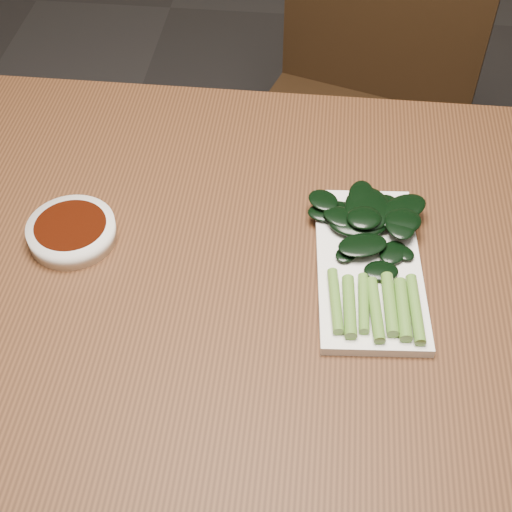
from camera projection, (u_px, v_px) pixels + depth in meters
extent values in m
plane|color=#2B2929|center=(255.00, 500.00, 1.51)|extent=(6.00, 6.00, 0.00)
cube|color=#4A2915|center=(254.00, 278.00, 0.96)|extent=(1.40, 0.80, 0.04)
cube|color=black|center=(345.00, 149.00, 1.61)|extent=(0.58, 0.58, 0.04)
cylinder|color=black|center=(229.00, 251.00, 1.71)|extent=(0.04, 0.04, 0.41)
cylinder|color=black|center=(392.00, 303.00, 1.60)|extent=(0.04, 0.04, 0.41)
cylinder|color=black|center=(291.00, 151.00, 1.96)|extent=(0.04, 0.04, 0.41)
cylinder|color=black|center=(436.00, 191.00, 1.85)|extent=(0.04, 0.04, 0.41)
cube|color=black|center=(386.00, 7.00, 1.56)|extent=(0.45, 0.17, 0.44)
cylinder|color=white|center=(72.00, 232.00, 0.98)|extent=(0.12, 0.12, 0.03)
cylinder|color=#330E04|center=(70.00, 226.00, 0.97)|extent=(0.10, 0.10, 0.00)
cube|color=white|center=(369.00, 266.00, 0.94)|extent=(0.16, 0.29, 0.01)
cylinder|color=#5A8A2F|center=(335.00, 301.00, 0.89)|extent=(0.02, 0.10, 0.01)
cylinder|color=#5A8A2F|center=(349.00, 306.00, 0.88)|extent=(0.02, 0.09, 0.02)
cylinder|color=#5A8A2F|center=(364.00, 303.00, 0.88)|extent=(0.02, 0.09, 0.01)
cylinder|color=#5A8A2F|center=(375.00, 309.00, 0.88)|extent=(0.02, 0.10, 0.01)
cylinder|color=#5A8A2F|center=(390.00, 304.00, 0.88)|extent=(0.02, 0.09, 0.02)
cylinder|color=#5A8A2F|center=(403.00, 309.00, 0.88)|extent=(0.02, 0.09, 0.02)
cylinder|color=#5A8A2F|center=(415.00, 309.00, 0.88)|extent=(0.02, 0.10, 0.01)
ellipsoid|color=black|center=(400.00, 225.00, 0.96)|extent=(0.05, 0.06, 0.01)
ellipsoid|color=black|center=(358.00, 222.00, 0.97)|extent=(0.09, 0.06, 0.02)
ellipsoid|color=black|center=(388.00, 218.00, 0.97)|extent=(0.06, 0.06, 0.01)
ellipsoid|color=black|center=(362.00, 245.00, 0.94)|extent=(0.08, 0.06, 0.01)
ellipsoid|color=black|center=(332.00, 211.00, 0.99)|extent=(0.08, 0.06, 0.01)
ellipsoid|color=black|center=(341.00, 217.00, 0.97)|extent=(0.06, 0.06, 0.01)
ellipsoid|color=black|center=(386.00, 208.00, 0.99)|extent=(0.04, 0.05, 0.01)
ellipsoid|color=black|center=(403.00, 208.00, 0.98)|extent=(0.09, 0.08, 0.01)
ellipsoid|color=black|center=(368.00, 208.00, 0.98)|extent=(0.07, 0.09, 0.01)
ellipsoid|color=black|center=(364.00, 218.00, 0.96)|extent=(0.06, 0.06, 0.01)
ellipsoid|color=black|center=(361.00, 196.00, 1.00)|extent=(0.04, 0.07, 0.01)
ellipsoid|color=black|center=(323.00, 200.00, 1.00)|extent=(0.06, 0.06, 0.01)
ellipsoid|color=black|center=(399.00, 209.00, 0.99)|extent=(0.06, 0.05, 0.01)
ellipsoid|color=black|center=(403.00, 220.00, 0.96)|extent=(0.07, 0.07, 0.01)
ellipsoid|color=black|center=(347.00, 254.00, 0.94)|extent=(0.04, 0.04, 0.01)
ellipsoid|color=black|center=(381.00, 271.00, 0.92)|extent=(0.05, 0.04, 0.01)
ellipsoid|color=black|center=(404.00, 253.00, 0.94)|extent=(0.04, 0.04, 0.01)
ellipsoid|color=black|center=(393.00, 252.00, 0.94)|extent=(0.05, 0.06, 0.01)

